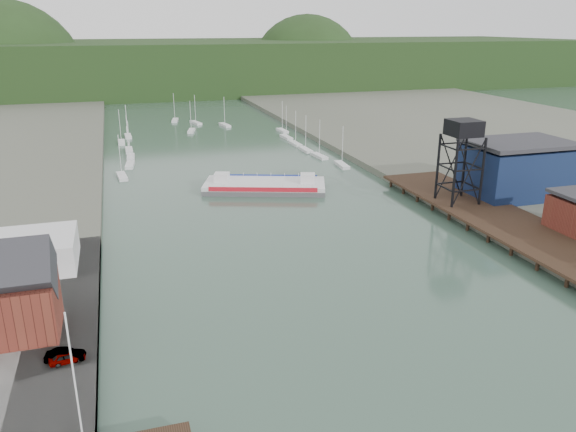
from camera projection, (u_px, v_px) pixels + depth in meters
west_quay at (13, 390)px, 55.66m from camera, size 16.00×80.00×1.60m
east_pier at (508, 223)px, 99.27m from camera, size 14.00×70.00×2.45m
white_shed at (11, 254)px, 80.68m from camera, size 18.00×12.00×4.50m
flagpole at (74, 377)px, 46.35m from camera, size 0.16×0.16×12.00m
lift_tower at (463, 133)px, 106.00m from camera, size 6.50×6.50×16.00m
blue_shed at (517, 169)px, 114.76m from camera, size 20.50×14.50×11.30m
marina_sailboats at (211, 142)px, 174.03m from camera, size 57.71×92.65×0.90m
distant_hills at (155, 70)px, 316.90m from camera, size 500.00×120.00×80.00m
chain_ferry at (265, 185)px, 124.93m from camera, size 28.57×18.71×3.82m
car_west_a at (67, 357)px, 58.68m from camera, size 3.85×2.08×1.24m
car_west_b at (65, 355)px, 58.95m from camera, size 4.16×1.93×1.32m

